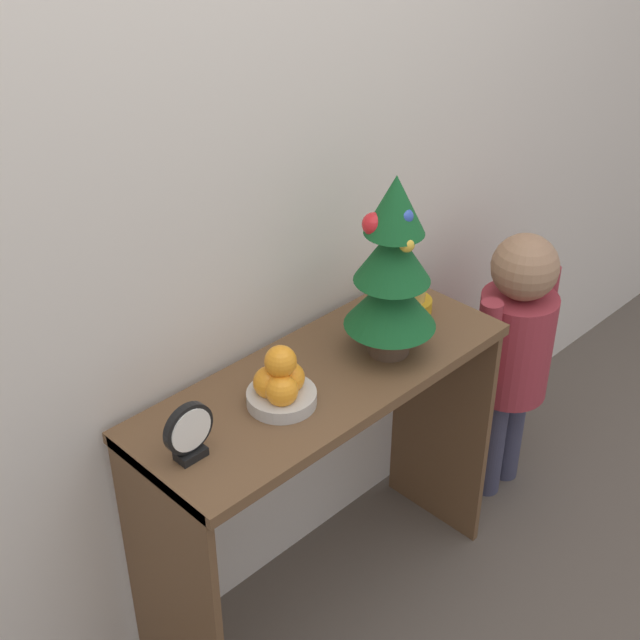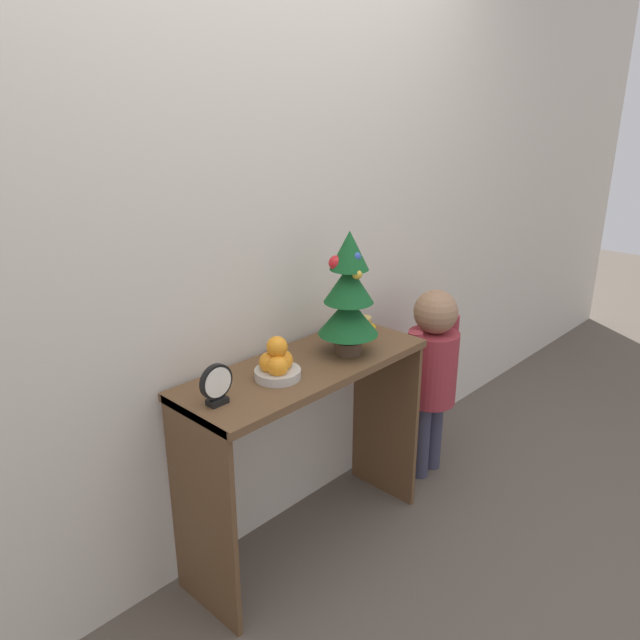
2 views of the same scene
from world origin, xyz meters
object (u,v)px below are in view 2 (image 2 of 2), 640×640
object	(u,v)px
fruit_bowl	(277,364)
desk_clock	(217,385)
singing_bowl	(363,328)
child_figure	(432,364)
mini_tree	(349,294)

from	to	relation	value
fruit_bowl	desk_clock	world-z (taller)	fruit_bowl
singing_bowl	child_figure	distance (m)	0.48
fruit_bowl	singing_bowl	xyz separation A→B (m)	(0.53, 0.05, -0.02)
singing_bowl	desk_clock	xyz separation A→B (m)	(-0.79, -0.06, 0.04)
mini_tree	child_figure	xyz separation A→B (m)	(0.58, -0.02, -0.47)
mini_tree	fruit_bowl	distance (m)	0.39
mini_tree	child_figure	distance (m)	0.74
fruit_bowl	child_figure	world-z (taller)	fruit_bowl
singing_bowl	child_figure	world-z (taller)	child_figure
fruit_bowl	singing_bowl	bearing A→B (deg)	5.73
child_figure	fruit_bowl	bearing A→B (deg)	177.00
mini_tree	fruit_bowl	bearing A→B (deg)	174.59
singing_bowl	desk_clock	world-z (taller)	desk_clock
mini_tree	fruit_bowl	xyz separation A→B (m)	(-0.34, 0.03, -0.18)
mini_tree	singing_bowl	bearing A→B (deg)	24.09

